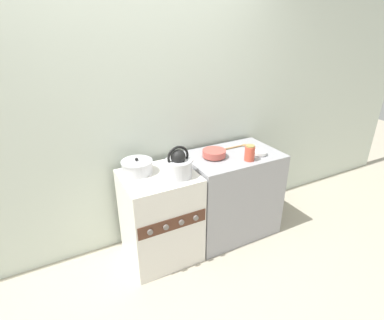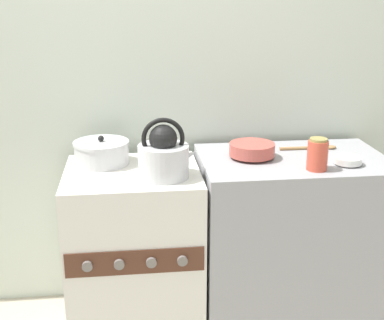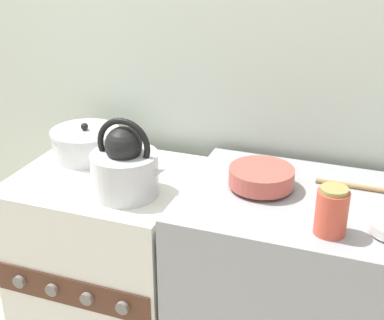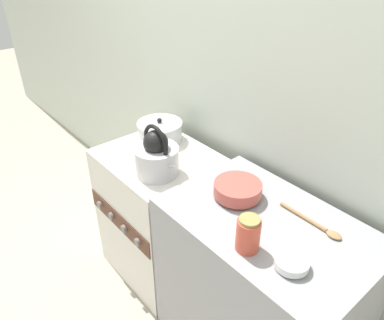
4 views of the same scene
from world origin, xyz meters
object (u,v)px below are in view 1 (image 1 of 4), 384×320
stove (161,217)px  cooking_pot (137,167)px  enamel_bowl (214,153)px  storage_jar (250,153)px  small_ceramic_bowl (260,153)px  kettle (179,165)px

stove → cooking_pot: 0.50m
enamel_bowl → storage_jar: (0.24, -0.20, 0.03)m
stove → cooking_pot: size_ratio=3.18×
small_ceramic_bowl → kettle: bearing=179.0°
kettle → small_ceramic_bowl: 0.82m
cooking_pot → enamel_bowl: (0.69, -0.08, 0.01)m
enamel_bowl → kettle: bearing=-162.3°
small_ceramic_bowl → storage_jar: size_ratio=0.86×
stove → cooking_pot: bearing=138.6°
stove → enamel_bowl: enamel_bowl is taller
kettle → cooking_pot: (-0.28, 0.22, -0.04)m
stove → cooking_pot: (-0.14, 0.12, 0.46)m
stove → small_ceramic_bowl: (0.96, -0.11, 0.46)m
kettle → small_ceramic_bowl: size_ratio=2.21×
small_ceramic_bowl → storage_jar: (-0.16, -0.05, 0.05)m
small_ceramic_bowl → cooking_pot: bearing=168.0°
stove → storage_jar: storage_jar is taller
kettle → storage_jar: 0.66m
kettle → cooking_pot: bearing=141.8°
cooking_pot → enamel_bowl: cooking_pot is taller
enamel_bowl → small_ceramic_bowl: enamel_bowl is taller
cooking_pot → storage_jar: storage_jar is taller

